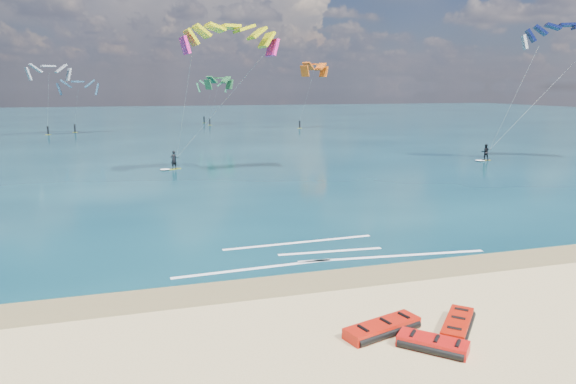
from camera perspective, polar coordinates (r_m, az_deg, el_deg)
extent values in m
plane|color=tan|center=(56.51, -10.92, 3.47)|extent=(320.00, 320.00, 0.00)
cube|color=brown|center=(20.91, -0.99, -10.26)|extent=(320.00, 2.40, 0.01)
cube|color=#092A36|center=(120.09, -13.87, 7.56)|extent=(320.00, 200.00, 0.04)
cube|color=#C9DA19|center=(50.44, -12.54, 2.52)|extent=(1.34, 0.99, 0.06)
imported|color=black|center=(50.31, -12.58, 3.52)|extent=(0.75, 0.66, 1.74)
cylinder|color=black|center=(50.01, -12.24, 3.78)|extent=(0.48, 0.29, 0.04)
cube|color=#B7981B|center=(59.09, 21.02, 3.32)|extent=(1.36, 0.49, 0.06)
imported|color=black|center=(58.98, 21.08, 4.16)|extent=(1.02, 0.93, 1.70)
cylinder|color=black|center=(58.89, 21.50, 4.41)|extent=(0.54, 0.07, 0.04)
cube|color=white|center=(22.59, -3.77, -8.48)|extent=(7.18, 0.63, 0.01)
cube|color=white|center=(24.87, 4.74, -6.59)|extent=(5.13, 0.61, 0.01)
cube|color=white|center=(26.17, 1.26, -5.62)|extent=(7.89, 0.53, 0.01)
cube|color=white|center=(24.62, 11.60, -6.98)|extent=(9.06, 1.14, 0.01)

